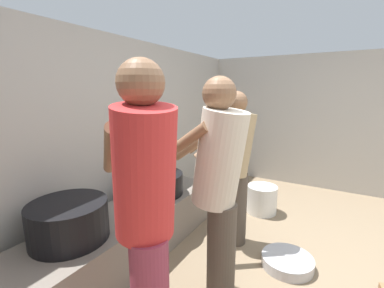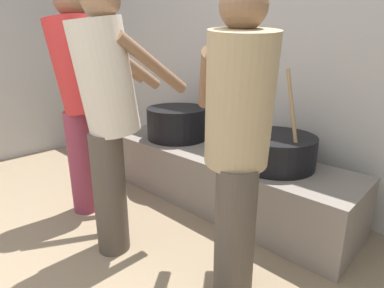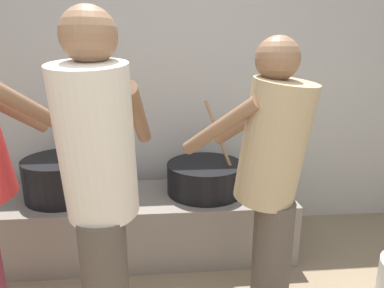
{
  "view_description": "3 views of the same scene",
  "coord_description": "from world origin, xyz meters",
  "px_view_note": "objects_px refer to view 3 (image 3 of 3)",
  "views": [
    {
      "loc": [
        -1.77,
        0.2,
        1.52
      ],
      "look_at": [
        0.15,
        1.32,
        1.06
      ],
      "focal_mm": 24.37,
      "sensor_mm": 36.0,
      "label": 1
    },
    {
      "loc": [
        1.31,
        -0.08,
        1.26
      ],
      "look_at": [
        0.17,
        1.12,
        0.74
      ],
      "focal_mm": 29.13,
      "sensor_mm": 36.0,
      "label": 2
    },
    {
      "loc": [
        0.01,
        -0.41,
        1.44
      ],
      "look_at": [
        0.14,
        1.24,
        0.98
      ],
      "focal_mm": 30.6,
      "sensor_mm": 36.0,
      "label": 3
    }
  ],
  "objects_px": {
    "cook_in_cream_shirt": "(100,183)",
    "cook_in_tan_shirt": "(271,175)",
    "cooking_pot_main": "(205,177)",
    "cooking_pot_secondary": "(65,177)"
  },
  "relations": [
    {
      "from": "cooking_pot_secondary",
      "to": "cooking_pot_main",
      "type": "bearing_deg",
      "value": -0.73
    },
    {
      "from": "cooking_pot_main",
      "to": "cooking_pot_secondary",
      "type": "xyz_separation_m",
      "value": [
        -1.01,
        0.01,
        0.03
      ]
    },
    {
      "from": "cooking_pot_main",
      "to": "cook_in_tan_shirt",
      "type": "height_order",
      "value": "cook_in_tan_shirt"
    },
    {
      "from": "cooking_pot_main",
      "to": "cooking_pot_secondary",
      "type": "distance_m",
      "value": 1.01
    },
    {
      "from": "cook_in_tan_shirt",
      "to": "cooking_pot_secondary",
      "type": "bearing_deg",
      "value": 147.18
    },
    {
      "from": "cook_in_cream_shirt",
      "to": "cook_in_tan_shirt",
      "type": "relative_size",
      "value": 1.06
    },
    {
      "from": "cooking_pot_secondary",
      "to": "cook_in_tan_shirt",
      "type": "bearing_deg",
      "value": -32.82
    },
    {
      "from": "cooking_pot_main",
      "to": "cooking_pot_secondary",
      "type": "bearing_deg",
      "value": 179.27
    },
    {
      "from": "cook_in_cream_shirt",
      "to": "cook_in_tan_shirt",
      "type": "height_order",
      "value": "cook_in_cream_shirt"
    },
    {
      "from": "cook_in_tan_shirt",
      "to": "cooking_pot_main",
      "type": "bearing_deg",
      "value": 106.05
    }
  ]
}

